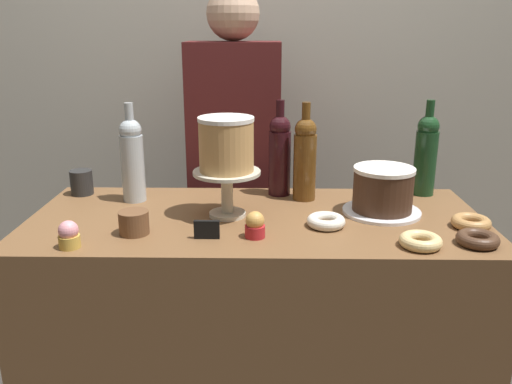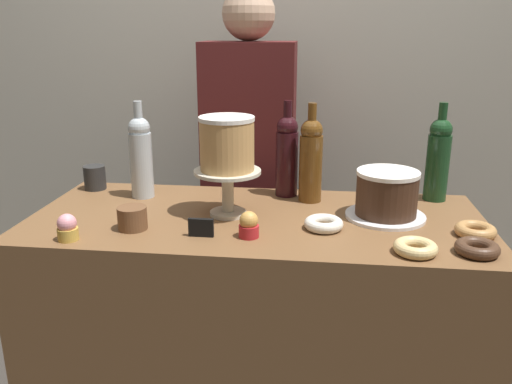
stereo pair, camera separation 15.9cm
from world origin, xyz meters
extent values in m
cube|color=#BCB7A8|center=(0.00, 0.88, 1.30)|extent=(6.00, 0.05, 2.60)
cube|color=brown|center=(0.00, 0.00, 0.45)|extent=(1.38, 0.61, 0.90)
cylinder|color=beige|center=(-0.09, 0.01, 0.90)|extent=(0.11, 0.11, 0.01)
cylinder|color=beige|center=(-0.09, 0.01, 0.97)|extent=(0.04, 0.04, 0.12)
cylinder|color=beige|center=(-0.09, 0.01, 1.03)|extent=(0.20, 0.20, 0.01)
cylinder|color=tan|center=(-0.09, 0.01, 1.11)|extent=(0.16, 0.16, 0.15)
cylinder|color=white|center=(-0.09, 0.01, 1.20)|extent=(0.17, 0.17, 0.01)
cylinder|color=white|center=(0.39, 0.04, 0.90)|extent=(0.24, 0.24, 0.01)
cylinder|color=#3D2619|center=(0.39, 0.04, 0.97)|extent=(0.18, 0.18, 0.12)
cylinder|color=white|center=(0.39, 0.04, 1.04)|extent=(0.19, 0.19, 0.01)
cylinder|color=#193D1E|center=(0.57, 0.25, 1.01)|extent=(0.08, 0.08, 0.22)
sphere|color=#193D1E|center=(0.57, 0.25, 1.13)|extent=(0.07, 0.07, 0.07)
cylinder|color=#193D1E|center=(0.57, 0.25, 1.18)|extent=(0.03, 0.03, 0.08)
cylinder|color=black|center=(0.08, 0.23, 1.01)|extent=(0.08, 0.08, 0.22)
sphere|color=black|center=(0.08, 0.23, 1.13)|extent=(0.07, 0.07, 0.07)
cylinder|color=black|center=(0.08, 0.23, 1.18)|extent=(0.03, 0.03, 0.08)
cylinder|color=#B2BCC1|center=(-0.41, 0.16, 1.01)|extent=(0.08, 0.08, 0.22)
sphere|color=#B2BCC1|center=(-0.41, 0.16, 1.13)|extent=(0.07, 0.07, 0.07)
cylinder|color=#B2BCC1|center=(-0.41, 0.16, 1.18)|extent=(0.03, 0.03, 0.08)
cylinder|color=#5B3814|center=(0.16, 0.18, 1.01)|extent=(0.08, 0.08, 0.22)
sphere|color=#5B3814|center=(0.16, 0.18, 1.13)|extent=(0.07, 0.07, 0.07)
cylinder|color=#5B3814|center=(0.16, 0.18, 1.18)|extent=(0.03, 0.03, 0.08)
cylinder|color=red|center=(0.00, -0.16, 0.91)|extent=(0.06, 0.06, 0.03)
sphere|color=#CC9347|center=(0.00, -0.16, 0.94)|extent=(0.05, 0.05, 0.05)
cylinder|color=gold|center=(-0.49, -0.24, 0.91)|extent=(0.06, 0.06, 0.03)
sphere|color=pink|center=(-0.49, -0.24, 0.94)|extent=(0.05, 0.05, 0.05)
torus|color=silver|center=(0.20, -0.08, 0.91)|extent=(0.11, 0.11, 0.03)
torus|color=#B27F47|center=(0.62, -0.08, 0.91)|extent=(0.11, 0.11, 0.03)
torus|color=#E0C17F|center=(0.44, -0.22, 0.91)|extent=(0.11, 0.11, 0.03)
torus|color=#472D1E|center=(0.59, -0.21, 0.91)|extent=(0.11, 0.11, 0.03)
cylinder|color=brown|center=(-0.34, -0.14, 0.90)|extent=(0.08, 0.08, 0.01)
cylinder|color=brown|center=(-0.34, -0.14, 0.91)|extent=(0.08, 0.08, 0.01)
cylinder|color=brown|center=(-0.34, -0.14, 0.92)|extent=(0.08, 0.08, 0.01)
cylinder|color=brown|center=(-0.34, -0.14, 0.94)|extent=(0.08, 0.08, 0.01)
cylinder|color=brown|center=(-0.34, -0.14, 0.95)|extent=(0.08, 0.08, 0.01)
cylinder|color=brown|center=(-0.34, -0.14, 0.96)|extent=(0.08, 0.08, 0.01)
cube|color=black|center=(-0.13, -0.17, 0.92)|extent=(0.07, 0.01, 0.05)
cylinder|color=#282828|center=(-0.61, 0.22, 0.94)|extent=(0.08, 0.08, 0.08)
cube|color=black|center=(-0.10, 0.55, 0.42)|extent=(0.28, 0.18, 0.85)
cube|color=#4C1919|center=(-0.10, 0.55, 1.12)|extent=(0.36, 0.22, 0.55)
sphere|color=tan|center=(-0.10, 0.55, 1.50)|extent=(0.20, 0.20, 0.20)
camera|label=1|loc=(0.03, -1.52, 1.45)|focal=37.06mm
camera|label=2|loc=(0.19, -1.50, 1.45)|focal=37.06mm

